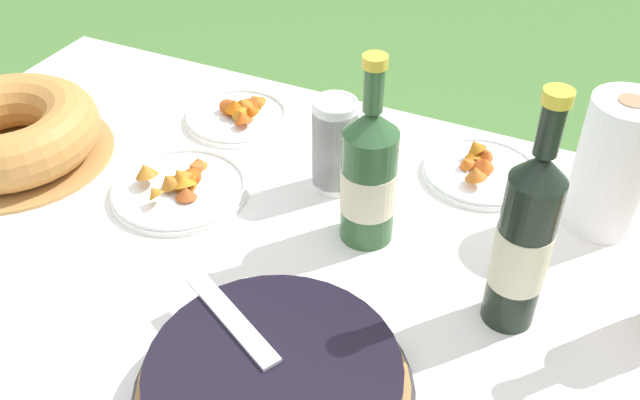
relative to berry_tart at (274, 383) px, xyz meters
The scene contains 12 objects.
garden_table 0.25m from the berry_tart, 132.20° to the left, with size 1.40×1.02×0.69m.
tablecloth 0.24m from the berry_tart, 132.20° to the left, with size 1.41×1.03×0.10m.
berry_tart is the anchor object (origin of this frame).
serving_knife 0.05m from the berry_tart, 27.82° to the right, with size 0.34×0.20×0.01m.
bundt_cake 0.70m from the berry_tart, 158.55° to the left, with size 0.33×0.33×0.10m.
cup_stack 0.43m from the berry_tart, 104.82° to the left, with size 0.07×0.07×0.16m.
cider_bottle_green 0.33m from the berry_tart, 92.53° to the left, with size 0.08×0.08×0.30m.
juice_bottle_red 0.35m from the berry_tart, 48.59° to the left, with size 0.07×0.07×0.35m.
snack_plate_near 0.44m from the berry_tart, 138.76° to the left, with size 0.23×0.23×0.06m.
snack_plate_right 0.56m from the berry_tart, 79.29° to the left, with size 0.20×0.20×0.06m.
snack_plate_far 0.64m from the berry_tart, 124.11° to the left, with size 0.20×0.20×0.05m.
paper_towel_roll 0.59m from the berry_tart, 59.25° to the left, with size 0.11×0.11×0.22m.
Camera 1 is at (0.43, -0.62, 1.42)m, focal length 40.00 mm.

